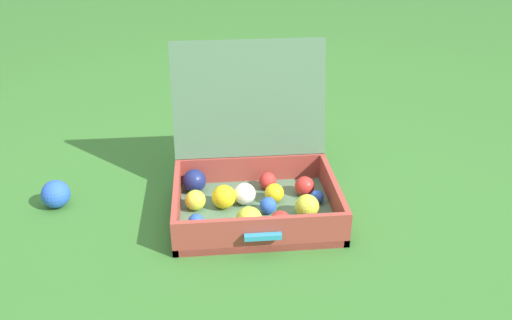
% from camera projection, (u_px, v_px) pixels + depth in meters
% --- Properties ---
extents(ground_plane, '(16.00, 16.00, 0.00)m').
position_uv_depth(ground_plane, '(235.00, 226.00, 1.71)').
color(ground_plane, '#336B28').
extents(open_suitcase, '(0.53, 0.53, 0.51)m').
position_uv_depth(open_suitcase, '(253.00, 178.00, 1.77)').
color(open_suitcase, '#4C7051').
rests_on(open_suitcase, ground).
extents(stray_ball_on_grass, '(0.10, 0.10, 0.10)m').
position_uv_depth(stray_ball_on_grass, '(56.00, 194.00, 1.80)').
color(stray_ball_on_grass, blue).
rests_on(stray_ball_on_grass, ground).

